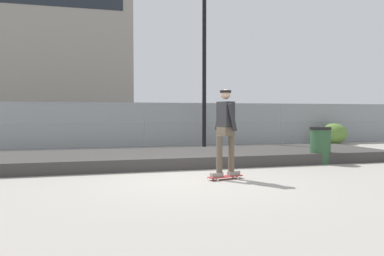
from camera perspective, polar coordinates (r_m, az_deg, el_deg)
ground_plane at (r=7.96m, az=0.81°, el=-7.96°), size 120.00×120.00×0.00m
gravel_berm at (r=10.66m, az=-3.32°, el=-4.53°), size 12.86×2.85×0.30m
skateboard at (r=8.11m, az=5.08°, el=-7.37°), size 0.82×0.40×0.07m
skater at (r=8.00m, az=5.11°, el=0.24°), size 0.72×0.62×1.85m
chain_fence at (r=15.69m, az=-7.11°, el=0.50°), size 25.20×0.06×1.85m
street_lamp at (r=15.27m, az=1.88°, el=12.23°), size 0.44×0.44×6.47m
parked_car_near at (r=19.02m, az=-21.94°, el=0.38°), size 4.51×2.17×1.66m
library_building at (r=48.09m, az=-26.32°, el=13.44°), size 27.03×10.79×21.81m
shrub_left at (r=18.25m, az=20.76°, el=-0.82°), size 1.23×1.00×0.95m
trash_bin at (r=11.12m, az=18.90°, el=-2.46°), size 0.59×0.59×1.03m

